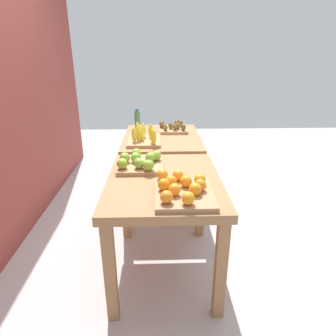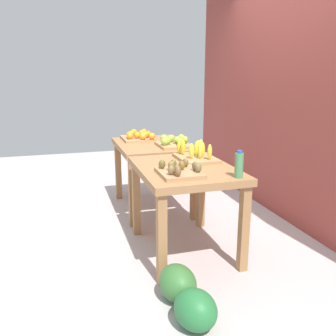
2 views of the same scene
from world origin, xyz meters
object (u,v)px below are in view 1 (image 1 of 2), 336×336
at_px(display_table_left, 164,193).
at_px(kiwi_bin, 173,128).
at_px(display_table_right, 162,147).
at_px(banana_crate, 144,137).
at_px(water_bottle, 137,119).
at_px(apple_bin, 140,162).
at_px(watermelon_pile, 181,165).
at_px(orange_bin, 182,189).

height_order(display_table_left, kiwi_bin, kiwi_bin).
xyz_separation_m(display_table_right, banana_crate, (-0.22, 0.18, 0.17)).
bearing_deg(display_table_right, display_table_left, 180.00).
bearing_deg(water_bottle, apple_bin, -175.53).
height_order(display_table_left, watermelon_pile, display_table_left).
bearing_deg(banana_crate, display_table_right, -39.54).
distance_m(display_table_left, kiwi_bin, 1.36).
relative_size(display_table_right, orange_bin, 2.26).
xyz_separation_m(display_table_right, water_bottle, (0.43, 0.28, 0.22)).
bearing_deg(water_bottle, display_table_left, -169.62).
bearing_deg(orange_bin, banana_crate, 13.90).
distance_m(display_table_left, orange_bin, 0.33).
distance_m(orange_bin, apple_bin, 0.57).
bearing_deg(apple_bin, water_bottle, 4.47).
distance_m(display_table_right, water_bottle, 0.56).
height_order(display_table_left, display_table_right, same).
bearing_deg(kiwi_bin, watermelon_pile, -14.07).
height_order(display_table_left, water_bottle, water_bottle).
bearing_deg(water_bottle, watermelon_pile, -54.10).
distance_m(apple_bin, water_bottle, 1.33).
height_order(water_bottle, watermelon_pile, water_bottle).
relative_size(orange_bin, banana_crate, 1.04).
bearing_deg(display_table_left, orange_bin, -157.46).
xyz_separation_m(banana_crate, water_bottle, (0.65, 0.10, 0.05)).
bearing_deg(display_table_left, banana_crate, 11.24).
bearing_deg(kiwi_bin, display_table_right, 150.91).
xyz_separation_m(display_table_left, kiwi_bin, (1.35, -0.13, 0.15)).
bearing_deg(display_table_right, kiwi_bin, -29.09).
relative_size(display_table_right, water_bottle, 4.88).
height_order(orange_bin, banana_crate, banana_crate).
bearing_deg(water_bottle, display_table_right, -146.58).
xyz_separation_m(apple_bin, watermelon_pile, (1.73, -0.46, -0.70)).
distance_m(display_table_left, display_table_right, 1.12).
distance_m(banana_crate, water_bottle, 0.66).
xyz_separation_m(display_table_left, watermelon_pile, (1.96, -0.28, -0.54)).
distance_m(kiwi_bin, water_bottle, 0.46).
distance_m(kiwi_bin, watermelon_pile, 0.93).
distance_m(orange_bin, kiwi_bin, 1.61).
height_order(kiwi_bin, water_bottle, water_bottle).
bearing_deg(watermelon_pile, display_table_right, 161.53).
relative_size(display_table_right, kiwi_bin, 2.89).
xyz_separation_m(apple_bin, water_bottle, (1.32, 0.10, 0.06)).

